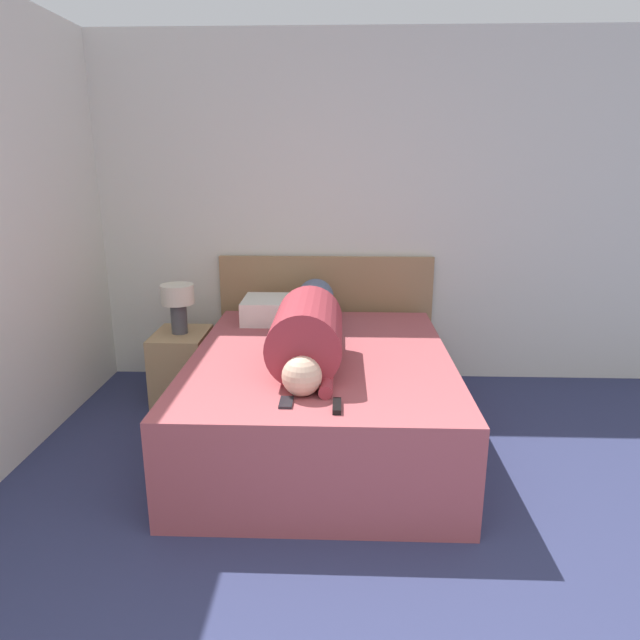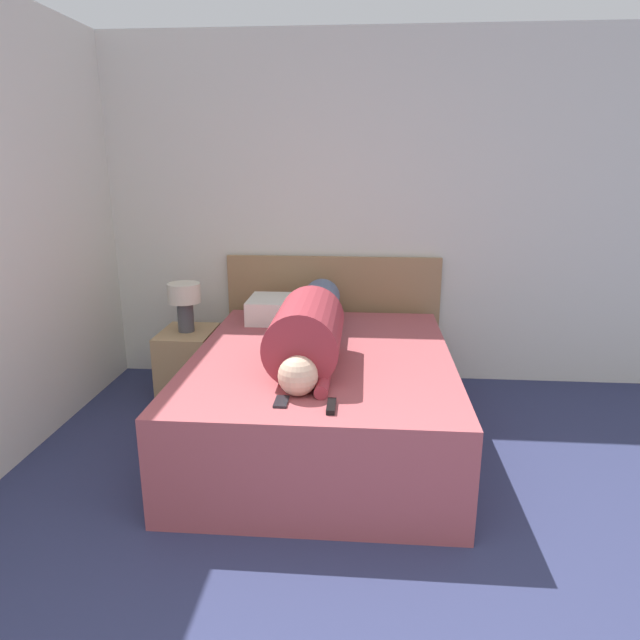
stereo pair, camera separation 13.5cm
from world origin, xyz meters
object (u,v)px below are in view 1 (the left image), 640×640
(table_lamp, at_px, (178,301))
(pillow_near_headboard, at_px, (280,310))
(tv_remote, at_px, (337,406))
(nightstand, at_px, (182,366))
(bed, at_px, (321,398))
(person_lying, at_px, (309,326))
(cell_phone, at_px, (286,402))

(table_lamp, height_order, pillow_near_headboard, table_lamp)
(tv_remote, bearing_deg, nightstand, 128.94)
(bed, distance_m, nightstand, 1.21)
(table_lamp, distance_m, person_lying, 1.15)
(pillow_near_headboard, bearing_deg, table_lamp, -173.62)
(bed, xyz_separation_m, table_lamp, (-1.03, 0.63, 0.45))
(table_lamp, xyz_separation_m, cell_phone, (0.89, -1.36, -0.15))
(table_lamp, bearing_deg, pillow_near_headboard, 6.38)
(nightstand, relative_size, pillow_near_headboard, 0.96)
(pillow_near_headboard, bearing_deg, bed, -65.81)
(person_lying, xyz_separation_m, pillow_near_headboard, (-0.25, 0.71, -0.09))
(table_lamp, bearing_deg, tv_remote, -51.06)
(table_lamp, height_order, cell_phone, table_lamp)
(table_lamp, xyz_separation_m, tv_remote, (1.13, -1.40, -0.15))
(table_lamp, relative_size, cell_phone, 2.71)
(pillow_near_headboard, height_order, cell_phone, pillow_near_headboard)
(bed, relative_size, tv_remote, 12.90)
(cell_phone, bearing_deg, bed, 79.19)
(pillow_near_headboard, bearing_deg, cell_phone, -82.95)
(tv_remote, bearing_deg, cell_phone, 169.14)
(table_lamp, distance_m, tv_remote, 1.81)
(bed, xyz_separation_m, person_lying, (-0.07, 0.00, 0.46))
(bed, bearing_deg, cell_phone, -100.81)
(nightstand, relative_size, person_lying, 0.31)
(nightstand, height_order, person_lying, person_lying)
(person_lying, height_order, pillow_near_headboard, person_lying)
(bed, distance_m, pillow_near_headboard, 0.86)
(pillow_near_headboard, xyz_separation_m, cell_phone, (0.18, -1.44, -0.08))
(nightstand, bearing_deg, pillow_near_headboard, 6.38)
(person_lying, distance_m, pillow_near_headboard, 0.75)
(bed, xyz_separation_m, nightstand, (-1.03, 0.63, -0.04))
(person_lying, height_order, tv_remote, person_lying)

